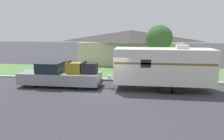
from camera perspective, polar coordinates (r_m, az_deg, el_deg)
ground_plane at (r=15.56m, az=-0.58°, el=-5.93°), size 120.00×120.00×0.00m
curb_strip at (r=19.14m, az=1.06°, el=-2.56°), size 80.00×0.30×0.14m
lawn_strip at (r=22.70m, az=2.15°, el=-0.61°), size 80.00×7.00×0.03m
house_across_street at (r=29.19m, az=4.98°, el=6.27°), size 13.67×7.38×4.32m
pickup_truck at (r=17.57m, az=-13.20°, el=-1.35°), size 6.40×2.07×2.02m
travel_trailer at (r=16.32m, az=13.21°, el=1.00°), size 7.98×2.31×3.34m
mailbox at (r=21.56m, az=-18.17°, el=0.86°), size 0.48×0.20×1.27m
tree_in_yard at (r=22.45m, az=12.25°, el=8.10°), size 2.64×2.64×4.88m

